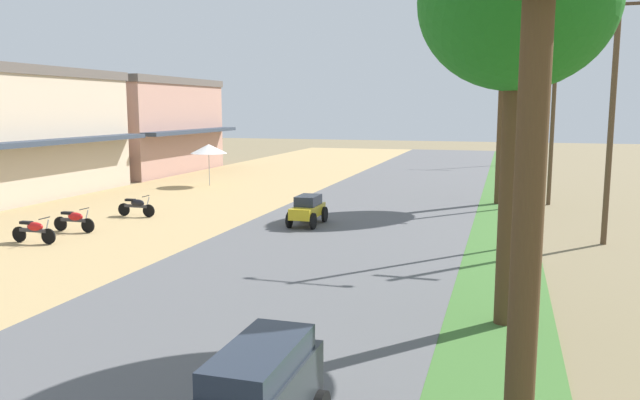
{
  "coord_description": "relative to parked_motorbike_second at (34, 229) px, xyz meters",
  "views": [
    {
      "loc": [
        5.69,
        -1.09,
        4.8
      ],
      "look_at": [
        -0.78,
        20.67,
        1.43
      ],
      "focal_mm": 35.2,
      "sensor_mm": 36.0,
      "label": 1
    }
  ],
  "objects": [
    {
      "name": "parked_motorbike_second",
      "position": [
        0.0,
        0.0,
        0.0
      ],
      "size": [
        1.8,
        0.54,
        0.94
      ],
      "color": "black",
      "rests_on": "dirt_shoulder"
    },
    {
      "name": "vendor_umbrella",
      "position": [
        -1.51,
        16.65,
        1.75
      ],
      "size": [
        2.2,
        2.2,
        2.52
      ],
      "color": "#99999E",
      "rests_on": "dirt_shoulder"
    },
    {
      "name": "parked_motorbike_fourth",
      "position": [
        0.38,
        5.81,
        0.0
      ],
      "size": [
        1.8,
        0.54,
        0.94
      ],
      "color": "black",
      "rests_on": "dirt_shoulder"
    },
    {
      "name": "median_tree_second",
      "position": [
        15.87,
        -3.87,
        6.36
      ],
      "size": [
        4.08,
        4.08,
        8.75
      ],
      "color": "#4C351E",
      "rests_on": "median_strip"
    },
    {
      "name": "shophouse_mid",
      "position": [
        -9.88,
        10.13,
        2.91
      ],
      "size": [
        7.7,
        12.16,
        6.9
      ],
      "color": "#C6B299",
      "rests_on": "ground"
    },
    {
      "name": "car_van_charcoal",
      "position": [
        12.85,
        -10.59,
        0.47
      ],
      "size": [
        1.19,
        2.41,
        1.67
      ],
      "color": "#282D33",
      "rests_on": "road_strip"
    },
    {
      "name": "median_tree_third",
      "position": [
        15.51,
        14.2,
        7.87
      ],
      "size": [
        4.04,
        4.04,
        11.06
      ],
      "color": "#4C351E",
      "rests_on": "median_strip"
    },
    {
      "name": "utility_pole_near",
      "position": [
        17.9,
        14.9,
        4.55
      ],
      "size": [
        1.8,
        0.2,
        9.82
      ],
      "color": "brown",
      "rests_on": "ground"
    },
    {
      "name": "utility_pole_far",
      "position": [
        19.22,
        5.83,
        4.0
      ],
      "size": [
        1.8,
        0.2,
        8.72
      ],
      "color": "brown",
      "rests_on": "ground"
    },
    {
      "name": "streetlamp_mid",
      "position": [
        15.9,
        36.24,
        4.07
      ],
      "size": [
        3.16,
        0.2,
        7.93
      ],
      "color": "gray",
      "rests_on": "median_strip"
    },
    {
      "name": "car_sedan_yellow",
      "position": [
        8.19,
        5.98,
        0.19
      ],
      "size": [
        1.1,
        2.26,
        1.19
      ],
      "color": "gold",
      "rests_on": "road_strip"
    },
    {
      "name": "parked_motorbike_third",
      "position": [
        0.03,
        2.13,
        0.0
      ],
      "size": [
        1.8,
        0.54,
        0.94
      ],
      "color": "black",
      "rests_on": "dirt_shoulder"
    },
    {
      "name": "streetlamp_near",
      "position": [
        15.9,
        3.89,
        3.91
      ],
      "size": [
        3.16,
        0.2,
        7.62
      ],
      "color": "gray",
      "rests_on": "median_strip"
    },
    {
      "name": "shophouse_far",
      "position": [
        -9.88,
        23.29,
        2.91
      ],
      "size": [
        7.89,
        12.31,
        6.9
      ],
      "color": "tan",
      "rests_on": "ground"
    }
  ]
}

